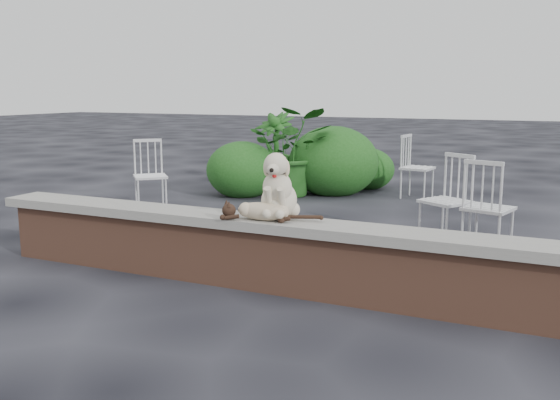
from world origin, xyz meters
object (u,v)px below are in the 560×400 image
at_px(chair_b, 446,200).
at_px(chair_c, 489,207).
at_px(cat, 262,210).
at_px(chair_e, 418,167).
at_px(dog, 279,184).
at_px(potted_plant_b, 274,149).
at_px(potted_plant_a, 292,151).
at_px(chair_a, 150,175).

relative_size(chair_b, chair_c, 1.00).
relative_size(cat, chair_e, 1.02).
bearing_deg(chair_b, dog, -85.09).
bearing_deg(chair_e, potted_plant_b, 92.33).
distance_m(chair_e, potted_plant_b, 2.49).
bearing_deg(potted_plant_a, dog, -67.89).
relative_size(dog, potted_plant_a, 0.40).
bearing_deg(chair_a, chair_b, -46.11).
height_order(dog, potted_plant_b, potted_plant_b).
bearing_deg(potted_plant_a, cat, -69.56).
bearing_deg(cat, dog, 49.99).
bearing_deg(chair_c, chair_a, 8.96).
relative_size(dog, cat, 0.57).
bearing_deg(chair_a, potted_plant_a, 11.74).
relative_size(chair_e, chair_c, 1.00).
bearing_deg(potted_plant_b, chair_a, -102.98).
bearing_deg(chair_e, dog, -173.51).
distance_m(cat, chair_c, 2.47).
xyz_separation_m(dog, chair_a, (-2.94, 2.24, -0.38)).
relative_size(cat, chair_a, 1.02).
bearing_deg(chair_c, dog, 66.18).
xyz_separation_m(chair_c, potted_plant_a, (-3.08, 2.25, 0.21)).
distance_m(cat, chair_a, 3.73).
bearing_deg(chair_a, dog, -79.94).
xyz_separation_m(chair_a, potted_plant_a, (1.30, 1.80, 0.21)).
relative_size(chair_e, potted_plant_a, 0.69).
distance_m(dog, chair_a, 3.72).
bearing_deg(cat, potted_plant_a, 98.50).
distance_m(chair_b, chair_a, 3.93).
height_order(potted_plant_a, potted_plant_b, potted_plant_a).
height_order(chair_a, potted_plant_b, potted_plant_b).
bearing_deg(chair_c, potted_plant_a, -21.36).
height_order(cat, chair_b, chair_b).
relative_size(cat, potted_plant_a, 0.71).
distance_m(chair_c, chair_a, 4.40).
height_order(chair_b, potted_plant_a, potted_plant_a).
bearing_deg(chair_a, potted_plant_b, 34.45).
height_order(dog, cat, dog).
bearing_deg(chair_b, cat, -85.22).
xyz_separation_m(chair_e, potted_plant_a, (-1.78, -0.57, 0.21)).
xyz_separation_m(dog, potted_plant_b, (-2.33, 4.87, -0.24)).
relative_size(chair_b, potted_plant_b, 0.76).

